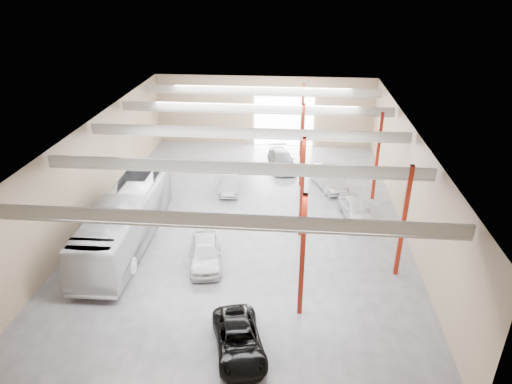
% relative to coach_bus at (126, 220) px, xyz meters
% --- Properties ---
extents(depot_shell, '(22.12, 32.12, 7.06)m').
position_rel_coach_bus_xyz_m(depot_shell, '(7.66, 4.64, 3.22)').
color(depot_shell, '#4B4B51').
rests_on(depot_shell, ground).
extents(coach_bus, '(3.22, 12.64, 3.50)m').
position_rel_coach_bus_xyz_m(coach_bus, '(0.00, 0.00, 0.00)').
color(coach_bus, silver).
rests_on(coach_bus, ground).
extents(black_sedan, '(3.34, 5.10, 1.30)m').
position_rel_coach_bus_xyz_m(black_sedan, '(8.47, -8.84, -1.10)').
color(black_sedan, black).
rests_on(black_sedan, ground).
extents(car_row_a, '(2.77, 4.96, 1.59)m').
position_rel_coach_bus_xyz_m(car_row_a, '(5.52, -1.81, -0.96)').
color(car_row_a, silver).
rests_on(car_row_a, ground).
extents(car_row_b, '(1.84, 4.34, 1.39)m').
position_rel_coach_bus_xyz_m(car_row_b, '(5.52, 8.66, -1.06)').
color(car_row_b, '#A4A4A9').
rests_on(car_row_b, ground).
extents(car_row_c, '(3.24, 5.52, 1.50)m').
position_rel_coach_bus_xyz_m(car_row_c, '(9.59, 13.86, -1.00)').
color(car_row_c, slate).
rests_on(car_row_c, ground).
extents(car_right_near, '(3.27, 5.19, 1.61)m').
position_rel_coach_bus_xyz_m(car_right_near, '(13.58, 10.09, -0.95)').
color(car_right_near, '#A3A3A8').
rests_on(car_right_near, ground).
extents(car_right_far, '(2.56, 4.48, 1.43)m').
position_rel_coach_bus_xyz_m(car_right_far, '(15.31, 4.89, -1.03)').
color(car_right_far, silver).
rests_on(car_right_far, ground).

